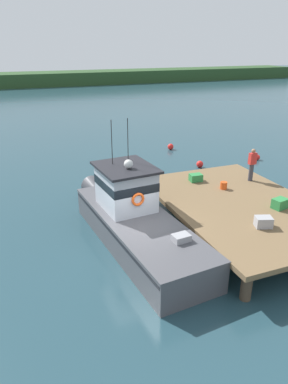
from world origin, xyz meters
TOP-DOWN VIEW (x-y plane):
  - ground_plane at (0.00, 0.00)m, footprint 200.00×200.00m
  - dock at (4.80, 0.00)m, footprint 6.00×9.00m
  - main_fishing_boat at (0.15, 0.74)m, footprint 3.28×9.93m
  - crate_single_by_cleat at (4.28, 2.99)m, footprint 0.63×0.48m
  - crate_single_far at (5.97, -1.06)m, footprint 0.68×0.56m
  - crate_stack_mid_dock at (4.29, -2.13)m, footprint 0.71×0.61m
  - bait_bucket at (5.00, 1.61)m, footprint 0.32×0.32m
  - deckhand_further_back at (6.86, 2.08)m, footprint 0.36×0.22m
  - mooring_buoy_inshore at (11.87, 7.79)m, footprint 0.39×0.39m
  - mooring_buoy_channel_marker at (7.39, 12.40)m, footprint 0.45×0.45m
  - mooring_buoy_outer at (7.35, 7.84)m, footprint 0.45×0.45m
  - far_shoreline at (0.00, 62.00)m, footprint 120.00×8.00m

SIDE VIEW (x-z plane):
  - ground_plane at x=0.00m, z-range 0.00..0.00m
  - mooring_buoy_inshore at x=11.87m, z-range 0.00..0.39m
  - mooring_buoy_outer at x=7.35m, z-range 0.00..0.45m
  - mooring_buoy_channel_marker at x=7.39m, z-range 0.00..0.45m
  - main_fishing_boat at x=0.15m, z-range -1.39..3.41m
  - dock at x=4.80m, z-range 0.47..1.67m
  - far_shoreline at x=0.00m, z-range 0.00..2.40m
  - bait_bucket at x=5.00m, z-range 1.20..1.54m
  - crate_single_by_cleat at x=4.28m, z-range 1.20..1.56m
  - crate_stack_mid_dock at x=4.29m, z-range 1.20..1.60m
  - crate_single_far at x=5.97m, z-range 1.20..1.63m
  - deckhand_further_back at x=6.86m, z-range 1.24..2.87m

